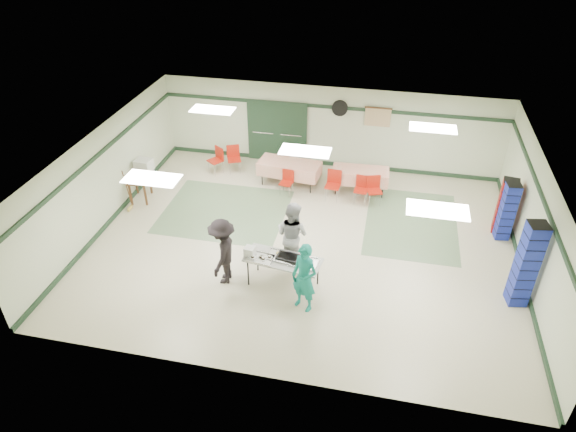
% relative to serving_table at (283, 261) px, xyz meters
% --- Properties ---
extents(floor, '(11.00, 11.00, 0.00)m').
position_rel_serving_table_xyz_m(floor, '(0.16, 1.77, -0.71)').
color(floor, beige).
rests_on(floor, ground).
extents(ceiling, '(11.00, 11.00, 0.00)m').
position_rel_serving_table_xyz_m(ceiling, '(0.16, 1.77, 1.99)').
color(ceiling, white).
rests_on(ceiling, wall_back).
extents(wall_back, '(11.00, 0.00, 11.00)m').
position_rel_serving_table_xyz_m(wall_back, '(0.16, 6.27, 0.64)').
color(wall_back, beige).
rests_on(wall_back, floor).
extents(wall_front, '(11.00, 0.00, 11.00)m').
position_rel_serving_table_xyz_m(wall_front, '(0.16, -2.73, 0.64)').
color(wall_front, beige).
rests_on(wall_front, floor).
extents(wall_left, '(0.00, 9.00, 9.00)m').
position_rel_serving_table_xyz_m(wall_left, '(-5.34, 1.77, 0.64)').
color(wall_left, beige).
rests_on(wall_left, floor).
extents(wall_right, '(0.00, 9.00, 9.00)m').
position_rel_serving_table_xyz_m(wall_right, '(5.66, 1.77, 0.64)').
color(wall_right, beige).
rests_on(wall_right, floor).
extents(trim_back, '(11.00, 0.06, 0.10)m').
position_rel_serving_table_xyz_m(trim_back, '(0.16, 6.24, 1.34)').
color(trim_back, '#1B3321').
rests_on(trim_back, wall_back).
extents(baseboard_back, '(11.00, 0.06, 0.12)m').
position_rel_serving_table_xyz_m(baseboard_back, '(0.16, 6.24, -0.65)').
color(baseboard_back, '#1B3321').
rests_on(baseboard_back, floor).
extents(trim_left, '(0.06, 9.00, 0.10)m').
position_rel_serving_table_xyz_m(trim_left, '(-5.31, 1.77, 1.34)').
color(trim_left, '#1B3321').
rests_on(trim_left, wall_back).
extents(baseboard_left, '(0.06, 9.00, 0.12)m').
position_rel_serving_table_xyz_m(baseboard_left, '(-5.31, 1.77, -0.65)').
color(baseboard_left, '#1B3321').
rests_on(baseboard_left, floor).
extents(trim_right, '(0.06, 9.00, 0.10)m').
position_rel_serving_table_xyz_m(trim_right, '(5.63, 1.77, 1.34)').
color(trim_right, '#1B3321').
rests_on(trim_right, wall_back).
extents(baseboard_right, '(0.06, 9.00, 0.12)m').
position_rel_serving_table_xyz_m(baseboard_right, '(5.63, 1.77, -0.65)').
color(baseboard_right, '#1B3321').
rests_on(baseboard_right, floor).
extents(green_patch_a, '(3.50, 3.00, 0.01)m').
position_rel_serving_table_xyz_m(green_patch_a, '(-2.34, 2.77, -0.71)').
color(green_patch_a, '#637D5C').
rests_on(green_patch_a, floor).
extents(green_patch_b, '(2.50, 3.50, 0.01)m').
position_rel_serving_table_xyz_m(green_patch_b, '(2.96, 3.27, -0.71)').
color(green_patch_b, '#637D5C').
rests_on(green_patch_b, floor).
extents(double_door_left, '(0.90, 0.06, 2.10)m').
position_rel_serving_table_xyz_m(double_door_left, '(-2.04, 6.21, 0.34)').
color(double_door_left, gray).
rests_on(double_door_left, floor).
extents(double_door_right, '(0.90, 0.06, 2.10)m').
position_rel_serving_table_xyz_m(double_door_right, '(-1.09, 6.21, 0.34)').
color(double_door_right, gray).
rests_on(double_door_right, floor).
extents(door_frame, '(2.00, 0.03, 2.15)m').
position_rel_serving_table_xyz_m(door_frame, '(-1.57, 6.19, 0.34)').
color(door_frame, '#1B3321').
rests_on(door_frame, floor).
extents(wall_fan, '(0.50, 0.10, 0.50)m').
position_rel_serving_table_xyz_m(wall_fan, '(0.46, 6.21, 1.34)').
color(wall_fan, black).
rests_on(wall_fan, wall_back).
extents(scroll_banner, '(0.80, 0.02, 0.60)m').
position_rel_serving_table_xyz_m(scroll_banner, '(1.66, 6.21, 1.14)').
color(scroll_banner, '#CFB681').
rests_on(scroll_banner, wall_back).
extents(serving_table, '(1.85, 0.95, 0.76)m').
position_rel_serving_table_xyz_m(serving_table, '(0.00, 0.00, 0.00)').
color(serving_table, '#9FA09B').
rests_on(serving_table, floor).
extents(sheet_tray_right, '(0.68, 0.55, 0.02)m').
position_rel_serving_table_xyz_m(sheet_tray_right, '(0.49, -0.03, 0.06)').
color(sheet_tray_right, silver).
rests_on(sheet_tray_right, serving_table).
extents(sheet_tray_mid, '(0.66, 0.54, 0.02)m').
position_rel_serving_table_xyz_m(sheet_tray_mid, '(-0.07, 0.07, 0.06)').
color(sheet_tray_mid, silver).
rests_on(sheet_tray_mid, serving_table).
extents(sheet_tray_left, '(0.64, 0.52, 0.02)m').
position_rel_serving_table_xyz_m(sheet_tray_left, '(-0.51, -0.09, 0.06)').
color(sheet_tray_left, silver).
rests_on(sheet_tray_left, serving_table).
extents(baking_pan, '(0.55, 0.39, 0.08)m').
position_rel_serving_table_xyz_m(baking_pan, '(0.11, 0.04, 0.09)').
color(baking_pan, black).
rests_on(baking_pan, serving_table).
extents(foam_box_stack, '(0.26, 0.25, 0.22)m').
position_rel_serving_table_xyz_m(foam_box_stack, '(-0.78, -0.00, 0.15)').
color(foam_box_stack, white).
rests_on(foam_box_stack, serving_table).
extents(volunteer_teal, '(0.73, 0.62, 1.69)m').
position_rel_serving_table_xyz_m(volunteer_teal, '(0.62, -0.65, 0.13)').
color(volunteer_teal, '#138478').
rests_on(volunteer_teal, floor).
extents(volunteer_grey, '(1.06, 0.97, 1.77)m').
position_rel_serving_table_xyz_m(volunteer_grey, '(0.05, 0.83, 0.17)').
color(volunteer_grey, '#94959A').
rests_on(volunteer_grey, floor).
extents(volunteer_dark, '(0.69, 1.13, 1.71)m').
position_rel_serving_table_xyz_m(volunteer_dark, '(-1.40, -0.13, 0.14)').
color(volunteer_dark, black).
rests_on(volunteer_dark, floor).
extents(dining_table_a, '(1.70, 0.81, 0.77)m').
position_rel_serving_table_xyz_m(dining_table_a, '(1.35, 4.72, -0.14)').
color(dining_table_a, '#BE3512').
rests_on(dining_table_a, floor).
extents(dining_table_b, '(1.98, 1.05, 0.77)m').
position_rel_serving_table_xyz_m(dining_table_b, '(-0.85, 4.72, -0.14)').
color(dining_table_b, '#BE3512').
rests_on(dining_table_b, floor).
extents(chair_a, '(0.41, 0.42, 0.83)m').
position_rel_serving_table_xyz_m(chair_a, '(1.45, 4.15, -0.21)').
color(chair_a, '#B21F0E').
rests_on(chair_a, floor).
extents(chair_b, '(0.46, 0.46, 0.92)m').
position_rel_serving_table_xyz_m(chair_b, '(0.62, 4.16, -0.15)').
color(chair_b, '#B21F0E').
rests_on(chair_b, floor).
extents(chair_c, '(0.51, 0.51, 0.87)m').
position_rel_serving_table_xyz_m(chair_c, '(1.81, 4.15, -0.18)').
color(chair_c, '#B21F0E').
rests_on(chair_c, floor).
extents(chair_d, '(0.42, 0.42, 0.78)m').
position_rel_serving_table_xyz_m(chair_d, '(-0.79, 4.14, -0.24)').
color(chair_d, '#B21F0E').
rests_on(chair_d, floor).
extents(chair_loose_a, '(0.54, 0.54, 0.89)m').
position_rel_serving_table_xyz_m(chair_loose_a, '(-2.80, 5.20, -0.17)').
color(chair_loose_a, '#B21F0E').
rests_on(chair_loose_a, floor).
extents(chair_loose_b, '(0.57, 0.57, 0.88)m').
position_rel_serving_table_xyz_m(chair_loose_b, '(-3.29, 4.99, -0.18)').
color(chair_loose_b, '#B21F0E').
rests_on(chair_loose_b, floor).
extents(crate_stack_blue_a, '(0.40, 0.40, 1.64)m').
position_rel_serving_table_xyz_m(crate_stack_blue_a, '(5.31, 3.10, 0.11)').
color(crate_stack_blue_a, '#1C28A8').
rests_on(crate_stack_blue_a, floor).
extents(crate_stack_red, '(0.47, 0.47, 1.58)m').
position_rel_serving_table_xyz_m(crate_stack_red, '(5.31, 3.40, 0.08)').
color(crate_stack_red, '#A31210').
rests_on(crate_stack_red, floor).
extents(crate_stack_blue_b, '(0.47, 0.47, 2.14)m').
position_rel_serving_table_xyz_m(crate_stack_blue_b, '(5.31, 0.53, 0.36)').
color(crate_stack_blue_b, '#1C28A8').
rests_on(crate_stack_blue_b, floor).
extents(printer_table, '(0.70, 0.92, 0.74)m').
position_rel_serving_table_xyz_m(printer_table, '(-4.99, 2.90, -0.08)').
color(printer_table, brown).
rests_on(printer_table, floor).
extents(office_printer, '(0.50, 0.44, 0.37)m').
position_rel_serving_table_xyz_m(office_printer, '(-4.99, 3.32, 0.22)').
color(office_printer, silver).
rests_on(office_printer, printer_table).
extents(broom, '(0.05, 0.21, 1.28)m').
position_rel_serving_table_xyz_m(broom, '(-5.07, 2.32, -0.05)').
color(broom, brown).
rests_on(broom, floor).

